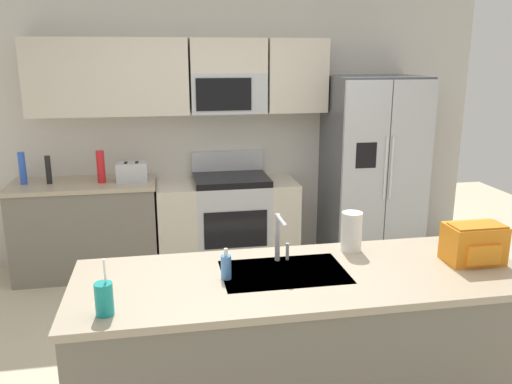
{
  "coord_description": "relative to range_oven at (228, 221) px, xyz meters",
  "views": [
    {
      "loc": [
        -0.67,
        -3.15,
        2.06
      ],
      "look_at": [
        0.02,
        0.6,
        1.05
      ],
      "focal_mm": 36.84,
      "sensor_mm": 36.0,
      "label": 1
    }
  ],
  "objects": [
    {
      "name": "bottle_red",
      "position": [
        -1.18,
        -0.05,
        0.61
      ],
      "size": [
        0.07,
        0.07,
        0.3
      ],
      "primitive_type": "cylinder",
      "color": "red",
      "rests_on": "back_counter"
    },
    {
      "name": "drink_cup_teal",
      "position": [
        -0.91,
        -2.68,
        0.54
      ],
      "size": [
        0.08,
        0.08,
        0.27
      ],
      "color": "teal",
      "rests_on": "island_counter"
    },
    {
      "name": "island_counter",
      "position": [
        0.11,
        -2.41,
        0.01
      ],
      "size": [
        2.48,
        0.86,
        0.9
      ],
      "color": "slate",
      "rests_on": "ground"
    },
    {
      "name": "bottle_blue",
      "position": [
        -1.87,
        0.02,
        0.6
      ],
      "size": [
        0.06,
        0.06,
        0.3
      ],
      "primitive_type": "cylinder",
      "color": "blue",
      "rests_on": "back_counter"
    },
    {
      "name": "sink_faucet",
      "position": [
        0.02,
        -2.22,
        0.62
      ],
      "size": [
        0.08,
        0.21,
        0.28
      ],
      "color": "#B7BABF",
      "rests_on": "island_counter"
    },
    {
      "name": "kitchen_wall_unit",
      "position": [
        -0.09,
        0.28,
        1.03
      ],
      "size": [
        5.2,
        0.43,
        2.6
      ],
      "color": "beige",
      "rests_on": "ground"
    },
    {
      "name": "back_counter",
      "position": [
        -1.35,
        -0.0,
        0.01
      ],
      "size": [
        1.33,
        0.63,
        0.9
      ],
      "color": "slate",
      "rests_on": "ground"
    },
    {
      "name": "refrigerator",
      "position": [
        1.47,
        -0.07,
        0.48
      ],
      "size": [
        0.9,
        0.76,
        1.85
      ],
      "color": "#4C4F54",
      "rests_on": "ground"
    },
    {
      "name": "backpack",
      "position": [
        1.11,
        -2.41,
        0.57
      ],
      "size": [
        0.32,
        0.22,
        0.23
      ],
      "color": "orange",
      "rests_on": "island_counter"
    },
    {
      "name": "soap_dispenser",
      "position": [
        -0.31,
        -2.39,
        0.53
      ],
      "size": [
        0.06,
        0.06,
        0.17
      ],
      "color": "#4C8CD8",
      "rests_on": "island_counter"
    },
    {
      "name": "ground_plane",
      "position": [
        0.05,
        -1.8,
        -0.44
      ],
      "size": [
        9.0,
        9.0,
        0.0
      ],
      "primitive_type": "plane",
      "color": "beige",
      "rests_on": "ground"
    },
    {
      "name": "range_oven",
      "position": [
        0.0,
        0.0,
        0.0
      ],
      "size": [
        1.36,
        0.61,
        1.1
      ],
      "color": "#B7BABF",
      "rests_on": "ground"
    },
    {
      "name": "paper_towel_roll",
      "position": [
        0.49,
        -2.11,
        0.58
      ],
      "size": [
        0.12,
        0.12,
        0.24
      ],
      "primitive_type": "cylinder",
      "color": "white",
      "rests_on": "island_counter"
    },
    {
      "name": "pepper_mill",
      "position": [
        -1.64,
        -0.0,
        0.59
      ],
      "size": [
        0.05,
        0.05,
        0.26
      ],
      "primitive_type": "cylinder",
      "color": "black",
      "rests_on": "back_counter"
    },
    {
      "name": "toaster",
      "position": [
        -0.9,
        -0.05,
        0.55
      ],
      "size": [
        0.28,
        0.16,
        0.18
      ],
      "color": "#B7BABF",
      "rests_on": "back_counter"
    }
  ]
}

